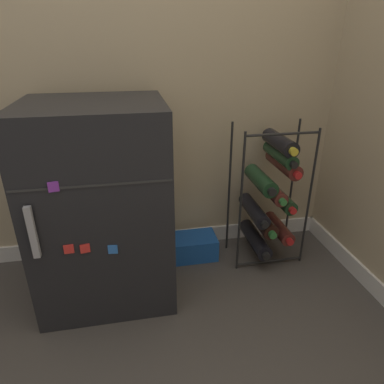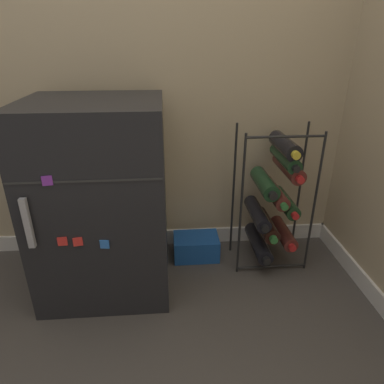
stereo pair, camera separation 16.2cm
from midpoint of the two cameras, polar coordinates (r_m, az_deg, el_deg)
The scene contains 5 objects.
ground_plane at distance 1.62m, azimuth -8.89°, elevation -19.34°, with size 14.00×14.00×0.00m, color #423D38.
wall_back at distance 1.75m, azimuth -12.83°, elevation 27.97°, with size 7.06×0.07×2.50m.
mini_fridge at distance 1.57m, azimuth -17.60°, elevation -2.06°, with size 0.57×0.54×0.89m.
wine_rack at distance 1.80m, azimuth 10.27°, elevation -0.59°, with size 0.37×0.33×0.74m.
soda_box at distance 1.91m, azimuth -2.16°, elevation -9.10°, with size 0.24×0.17×0.12m.
Camera 1 is at (-0.06, -1.17, 1.12)m, focal length 32.00 mm.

